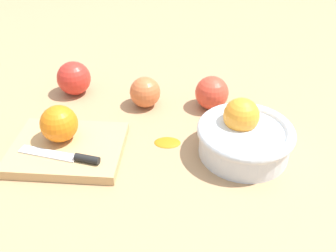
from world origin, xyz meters
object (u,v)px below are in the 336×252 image
Objects in this scene: apple_front_right at (74,78)px; apple_front_center at (147,92)px; orange_on_board at (59,124)px; cutting_board at (68,149)px; knife at (70,157)px; apple_front_left at (212,93)px; bowl at (244,136)px.

apple_front_right is 1.14× the size of apple_front_center.
apple_front_center is at bearing 155.58° from apple_front_right.
orange_on_board is 0.90× the size of apple_front_right.
cutting_board is at bearing 118.49° from orange_on_board.
knife is (-0.01, 0.04, 0.01)m from cutting_board.
orange_on_board is at bearing 18.59° from apple_front_left.
apple_front_right is (0.33, -0.26, 0.00)m from bowl.
cutting_board is at bearing -76.18° from knife.
apple_front_right is 0.18m from apple_front_center.
orange_on_board reaches higher than cutting_board.
apple_front_left is 1.08× the size of apple_front_center.
bowl is 0.16m from apple_front_left.
apple_front_left reaches higher than apple_front_center.
apple_front_center is (-0.16, -0.15, 0.02)m from cutting_board.
apple_front_center is at bearing -9.93° from apple_front_left.
bowl is 0.34m from orange_on_board.
orange_on_board is at bearing -9.48° from bowl.
bowl is 0.86× the size of cutting_board.
orange_on_board is 0.46× the size of knife.
knife is 2.04× the size of apple_front_left.
apple_front_left is at bearing -157.36° from cutting_board.
bowl is 0.42m from apple_front_right.
apple_front_right is at bearing -18.03° from apple_front_left.
orange_on_board reaches higher than apple_front_left.
knife reaches higher than cutting_board.
bowl is at bearing -179.18° from knife.
cutting_board is 0.33m from apple_front_left.
apple_front_right reaches higher than apple_front_left.
apple_front_center is (-0.15, -0.19, 0.01)m from knife.
bowl is 0.32m from knife.
knife is at bearing 0.82° from bowl.
orange_on_board is at bearing 37.00° from apple_front_center.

